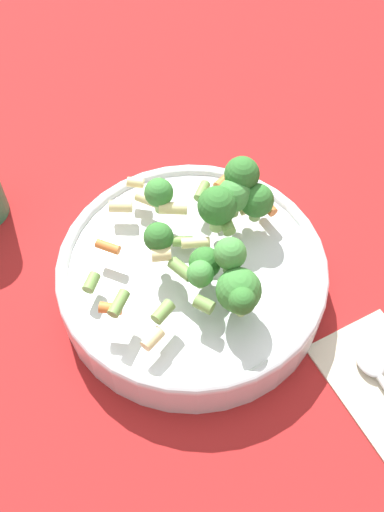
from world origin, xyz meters
TOP-DOWN VIEW (x-y plane):
  - ground_plane at (0.00, 0.00)m, footprint 3.00×3.00m
  - bowl at (0.00, 0.00)m, footprint 0.29×0.29m
  - pasta_salad at (-0.02, -0.02)m, footprint 0.19×0.23m

SIDE VIEW (x-z plane):
  - ground_plane at x=0.00m, z-range 0.00..0.00m
  - bowl at x=0.00m, z-range 0.00..0.06m
  - pasta_salad at x=-0.02m, z-range 0.05..0.13m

